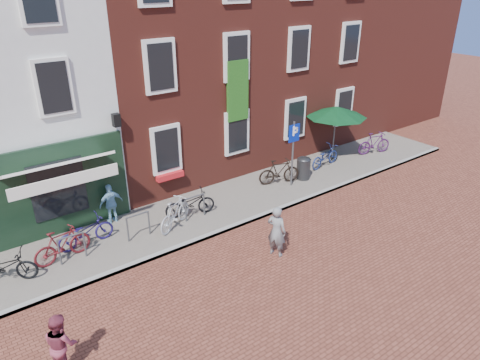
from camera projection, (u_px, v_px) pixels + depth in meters
ground at (202, 241)px, 13.61m from camera, size 80.00×80.00×0.00m
sidewalk at (203, 212)px, 15.22m from camera, size 24.00×3.00×0.10m
building_brick_mid at (146, 42)px, 17.67m from camera, size 6.00×8.00×10.00m
building_brick_right at (263, 31)px, 20.92m from camera, size 6.00×8.00×10.00m
filler_right at (353, 32)px, 24.64m from camera, size 7.00×8.00×9.00m
litter_bin at (304, 167)px, 17.35m from camera, size 0.53×0.53×0.98m
parking_sign at (293, 144)px, 16.29m from camera, size 0.50×0.07×2.53m
parasol at (336, 110)px, 18.67m from camera, size 2.60×2.60×2.41m
woman at (277, 231)px, 12.66m from camera, size 0.57×0.67×1.58m
boy at (61, 344)px, 8.89m from camera, size 0.71×0.82×1.45m
cafe_person at (111, 203)px, 14.22m from camera, size 0.81×0.38×1.35m
bicycle_0 at (4, 266)px, 11.55m from camera, size 1.76×1.33×0.89m
bicycle_1 at (62, 245)px, 12.39m from camera, size 1.68×0.68×0.98m
bicycle_2 at (85, 232)px, 13.09m from camera, size 1.72×0.69×0.89m
bicycle_3 at (175, 213)px, 14.01m from camera, size 1.66×1.19×0.98m
bicycle_4 at (190, 203)px, 14.71m from camera, size 1.78×0.99×0.89m
bicycle_5 at (279, 172)px, 16.96m from camera, size 1.70×0.98×0.98m
bicycle_6 at (325, 156)px, 18.49m from camera, size 1.75×0.81×0.89m
bicycle_7 at (374, 143)px, 19.80m from camera, size 1.70×0.89×0.98m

